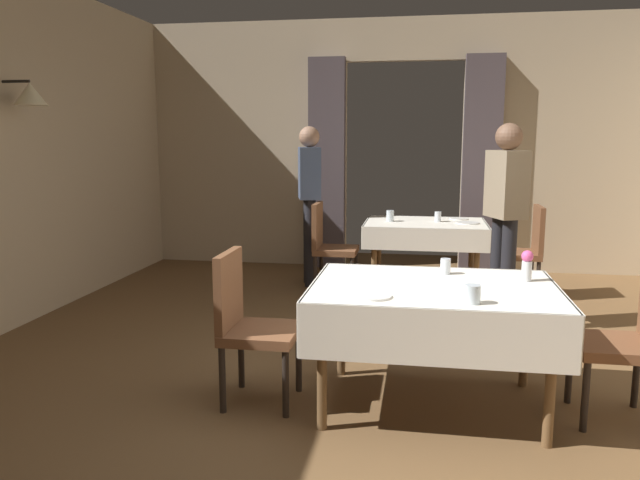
% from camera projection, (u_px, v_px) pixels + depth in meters
% --- Properties ---
extents(ground, '(10.08, 10.08, 0.00)m').
position_uv_depth(ground, '(374.00, 412.00, 3.65)').
color(ground, brown).
extents(wall_back, '(6.40, 0.27, 3.00)m').
position_uv_depth(wall_back, '(403.00, 145.00, 7.46)').
color(wall_back, tan).
rests_on(wall_back, ground).
extents(dining_table_mid, '(1.44, 1.05, 0.75)m').
position_uv_depth(dining_table_mid, '(434.00, 301.00, 3.62)').
color(dining_table_mid, brown).
rests_on(dining_table_mid, ground).
extents(dining_table_far, '(1.23, 0.91, 0.75)m').
position_uv_depth(dining_table_far, '(425.00, 231.00, 6.30)').
color(dining_table_far, brown).
rests_on(dining_table_far, ground).
extents(chair_mid_right, '(0.44, 0.44, 0.93)m').
position_uv_depth(chair_mid_right, '(632.00, 334.00, 3.46)').
color(chair_mid_right, black).
rests_on(chair_mid_right, ground).
extents(chair_mid_left, '(0.44, 0.44, 0.93)m').
position_uv_depth(chair_mid_left, '(248.00, 320.00, 3.72)').
color(chair_mid_left, black).
rests_on(chair_mid_left, ground).
extents(chair_far_right, '(0.44, 0.44, 0.93)m').
position_uv_depth(chair_far_right, '(525.00, 247.00, 6.20)').
color(chair_far_right, black).
rests_on(chair_far_right, ground).
extents(chair_far_left, '(0.44, 0.44, 0.93)m').
position_uv_depth(chair_far_left, '(328.00, 243.00, 6.44)').
color(chair_far_left, black).
rests_on(chair_far_left, ground).
extents(flower_vase_mid, '(0.07, 0.07, 0.19)m').
position_uv_depth(flower_vase_mid, '(527.00, 265.00, 3.69)').
color(flower_vase_mid, silver).
rests_on(flower_vase_mid, dining_table_mid).
extents(glass_mid_b, '(0.08, 0.08, 0.10)m').
position_uv_depth(glass_mid_b, '(473.00, 294.00, 3.20)').
color(glass_mid_b, silver).
rests_on(glass_mid_b, dining_table_mid).
extents(glass_mid_c, '(0.06, 0.06, 0.10)m').
position_uv_depth(glass_mid_c, '(445.00, 266.00, 3.89)').
color(glass_mid_c, silver).
rests_on(glass_mid_c, dining_table_mid).
extents(plate_mid_d, '(0.20, 0.20, 0.01)m').
position_uv_depth(plate_mid_d, '(374.00, 296.00, 3.33)').
color(plate_mid_d, white).
rests_on(plate_mid_d, dining_table_mid).
extents(glass_far_a, '(0.08, 0.08, 0.11)m').
position_uv_depth(glass_far_a, '(390.00, 216.00, 6.32)').
color(glass_far_a, silver).
rests_on(glass_far_a, dining_table_far).
extents(glass_far_b, '(0.07, 0.07, 0.10)m').
position_uv_depth(glass_far_b, '(438.00, 217.00, 6.30)').
color(glass_far_b, silver).
rests_on(glass_far_b, dining_table_far).
extents(plate_far_c, '(0.19, 0.19, 0.01)m').
position_uv_depth(plate_far_c, '(459.00, 219.00, 6.48)').
color(plate_far_c, white).
rests_on(plate_far_c, dining_table_far).
extents(plate_far_d, '(0.23, 0.23, 0.01)m').
position_uv_depth(plate_far_d, '(468.00, 223.00, 6.17)').
color(plate_far_d, white).
rests_on(plate_far_d, dining_table_far).
extents(person_waiter_by_doorway, '(0.31, 0.40, 1.72)m').
position_uv_depth(person_waiter_by_doorway, '(309.00, 192.00, 6.63)').
color(person_waiter_by_doorway, black).
rests_on(person_waiter_by_doorway, ground).
extents(person_diner_standing_aside, '(0.34, 0.42, 1.72)m').
position_uv_depth(person_diner_standing_aside, '(505.00, 209.00, 5.07)').
color(person_diner_standing_aside, black).
rests_on(person_diner_standing_aside, ground).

